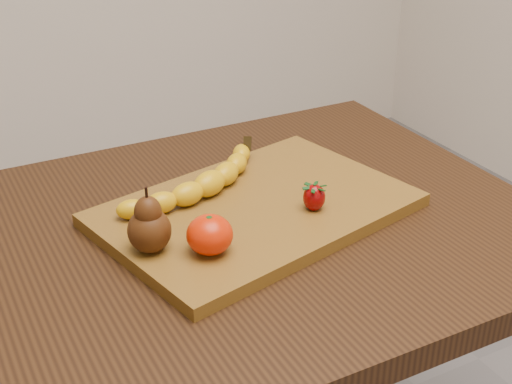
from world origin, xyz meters
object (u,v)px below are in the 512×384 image
mandarin (210,235)px  cutting_board (256,210)px  pear (149,220)px  table (210,285)px

mandarin → cutting_board: bearing=37.7°
cutting_board → pear: (-0.18, -0.05, 0.06)m
cutting_board → pear: pear is taller
cutting_board → table: bearing=171.1°
pear → mandarin: size_ratio=1.47×
mandarin → pear: bearing=148.0°
table → mandarin: mandarin is taller
table → pear: (-0.10, -0.04, 0.16)m
pear → cutting_board: bearing=14.4°
pear → mandarin: pear is taller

